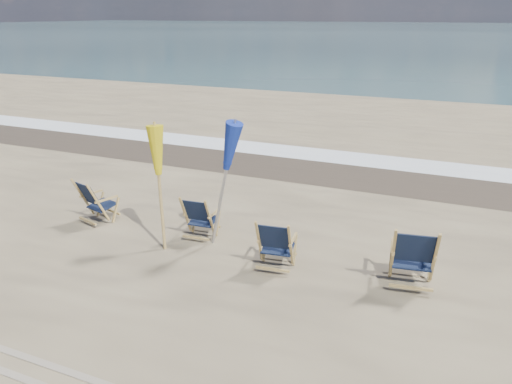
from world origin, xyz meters
TOP-DOWN VIEW (x-y plane):
  - ocean at (0.00, 128.00)m, footprint 400.00×400.00m
  - surf_foam at (0.00, 8.30)m, footprint 200.00×1.40m
  - wet_sand_strip at (0.00, 6.80)m, footprint 200.00×2.60m
  - beach_chair_0 at (-3.02, 1.38)m, footprint 0.78×0.83m
  - beach_chair_1 at (-0.68, 1.64)m, footprint 0.61×0.68m
  - beach_chair_2 at (1.08, 1.10)m, footprint 0.68×0.75m
  - beach_chair_3 at (3.25, 1.39)m, footprint 0.81×0.88m
  - umbrella_yellow at (-1.36, 1.11)m, footprint 0.30×0.30m
  - umbrella_blue at (-0.35, 1.52)m, footprint 0.30×0.30m

SIDE VIEW (x-z plane):
  - ocean at x=0.00m, z-range 0.00..0.00m
  - wet_sand_strip at x=0.00m, z-range 0.00..0.00m
  - surf_foam at x=0.00m, z-range 0.00..0.01m
  - beach_chair_1 at x=-0.68m, z-range 0.00..0.89m
  - beach_chair_2 at x=1.08m, z-range 0.00..0.94m
  - beach_chair_0 at x=-3.02m, z-range 0.00..0.95m
  - beach_chair_3 at x=3.25m, z-range 0.00..1.08m
  - umbrella_yellow at x=-1.36m, z-range 0.58..2.79m
  - umbrella_blue at x=-0.35m, z-range 0.66..3.06m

